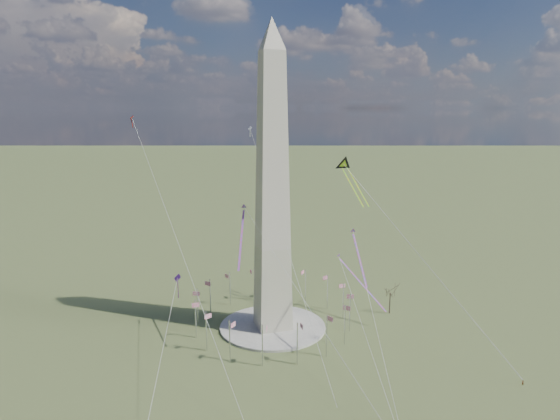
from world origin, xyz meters
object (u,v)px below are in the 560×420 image
object	(u,v)px
person_east	(523,383)
kite_delta_black	(345,167)
tree_near	(390,292)
washington_monument	(272,189)

from	to	relation	value
person_east	kite_delta_black	size ratio (longest dim) A/B	0.08
person_east	kite_delta_black	xyz separation A→B (m)	(-23.48, 67.71, 51.84)
tree_near	kite_delta_black	bearing A→B (deg)	132.53
tree_near	person_east	world-z (taller)	tree_near
person_east	kite_delta_black	world-z (taller)	kite_delta_black
washington_monument	person_east	distance (m)	90.45
washington_monument	tree_near	world-z (taller)	washington_monument
washington_monument	tree_near	xyz separation A→B (m)	(44.25, -0.54, -39.71)
tree_near	kite_delta_black	size ratio (longest dim) A/B	0.60
tree_near	kite_delta_black	world-z (taller)	kite_delta_black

